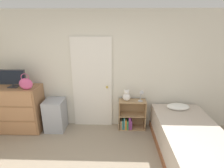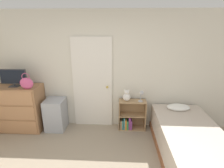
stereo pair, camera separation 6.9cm
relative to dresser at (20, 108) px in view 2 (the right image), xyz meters
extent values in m
cube|color=beige|center=(1.77, 0.30, 0.77)|extent=(10.00, 0.06, 2.55)
cube|color=silver|center=(1.59, 0.25, 0.50)|extent=(0.86, 0.04, 2.02)
sphere|color=gold|center=(1.92, 0.21, 0.44)|extent=(0.06, 0.06, 0.06)
cube|color=#996B47|center=(0.00, 0.00, 0.00)|extent=(0.98, 0.50, 1.01)
cube|color=#AB774F|center=(0.00, -0.25, -0.33)|extent=(0.90, 0.01, 0.30)
cube|color=#AB774F|center=(0.00, -0.25, 0.00)|extent=(0.90, 0.01, 0.30)
cube|color=#AB774F|center=(0.00, -0.25, 0.33)|extent=(0.90, 0.01, 0.30)
cube|color=#2D2D33|center=(-0.01, -0.02, 0.51)|extent=(0.20, 0.16, 0.02)
cylinder|color=#2D2D33|center=(-0.01, -0.02, 0.54)|extent=(0.04, 0.04, 0.04)
cube|color=#2D2D33|center=(-0.01, -0.02, 0.72)|extent=(0.56, 0.02, 0.32)
cube|color=black|center=(-0.01, -0.03, 0.72)|extent=(0.52, 0.01, 0.28)
ellipsoid|color=#C64C7F|center=(0.33, -0.17, 0.62)|extent=(0.27, 0.10, 0.24)
torus|color=#C64C7F|center=(0.33, -0.17, 0.76)|extent=(0.16, 0.01, 0.16)
cube|color=#999EA8|center=(0.78, 0.03, -0.16)|extent=(0.41, 0.44, 0.70)
cube|color=tan|center=(2.19, 0.12, -0.17)|extent=(0.02, 0.26, 0.68)
cube|color=tan|center=(2.76, 0.12, -0.17)|extent=(0.02, 0.26, 0.68)
cube|color=tan|center=(2.48, 0.12, -0.50)|extent=(0.56, 0.26, 0.02)
cube|color=tan|center=(2.48, 0.12, -0.17)|extent=(0.56, 0.26, 0.02)
cube|color=tan|center=(2.48, 0.12, 0.16)|extent=(0.56, 0.26, 0.02)
cube|color=tan|center=(2.48, 0.25, -0.17)|extent=(0.59, 0.01, 0.68)
cube|color=tan|center=(2.24, 0.11, -0.38)|extent=(0.03, 0.21, 0.21)
cube|color=teal|center=(2.27, 0.08, -0.38)|extent=(0.02, 0.17, 0.21)
cube|color=teal|center=(2.31, 0.08, -0.35)|extent=(0.03, 0.16, 0.28)
cube|color=orange|center=(2.34, 0.08, -0.37)|extent=(0.03, 0.17, 0.23)
cube|color=#338C4C|center=(2.38, 0.07, -0.39)|extent=(0.04, 0.15, 0.21)
cube|color=#8C3F8C|center=(2.41, 0.09, -0.34)|extent=(0.02, 0.18, 0.29)
cube|color=#8C3F8C|center=(2.44, 0.09, -0.35)|extent=(0.02, 0.19, 0.28)
cube|color=#8C3F8C|center=(2.47, 0.10, -0.38)|extent=(0.03, 0.20, 0.21)
sphere|color=silver|center=(2.35, 0.12, 0.25)|extent=(0.17, 0.17, 0.17)
sphere|color=silver|center=(2.35, 0.12, 0.37)|extent=(0.10, 0.10, 0.10)
sphere|color=silver|center=(2.35, 0.08, 0.36)|extent=(0.04, 0.04, 0.04)
sphere|color=silver|center=(2.31, 0.12, 0.40)|extent=(0.04, 0.04, 0.04)
sphere|color=silver|center=(2.38, 0.12, 0.40)|extent=(0.04, 0.04, 0.04)
cylinder|color=#B2B2B7|center=(2.64, 0.09, 0.18)|extent=(0.10, 0.10, 0.01)
cylinder|color=#B2B2B7|center=(2.64, 0.09, 0.26)|extent=(0.01, 0.01, 0.16)
sphere|color=#B2B2B7|center=(2.66, 0.08, 0.37)|extent=(0.09, 0.09, 0.09)
cube|color=brown|center=(3.42, -0.72, -0.45)|extent=(1.04, 1.95, 0.12)
cube|color=beige|center=(3.42, -0.72, -0.16)|extent=(1.01, 1.89, 0.44)
ellipsoid|color=white|center=(3.42, -0.02, 0.11)|extent=(0.47, 0.28, 0.12)
camera|label=1|loc=(2.13, -3.39, 1.68)|focal=28.00mm
camera|label=2|loc=(2.20, -3.39, 1.68)|focal=28.00mm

